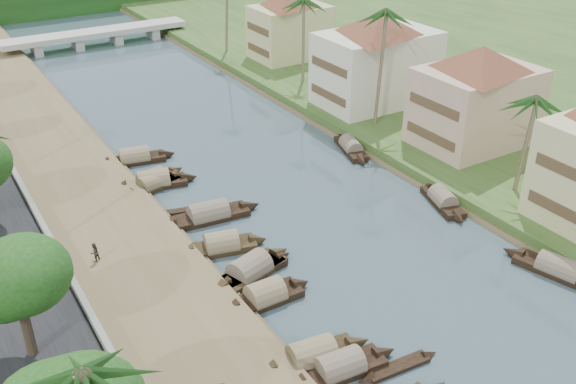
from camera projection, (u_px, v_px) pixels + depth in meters
ground at (409, 288)px, 44.80m from camera, size 220.00×220.00×0.00m
left_bank at (96, 220)px, 52.17m from camera, size 10.00×180.00×0.80m
right_bank at (421, 129)px, 68.23m from camera, size 16.00×180.00×1.20m
retaining_wall at (41, 224)px, 49.78m from camera, size 0.40×180.00×1.10m
bridge at (96, 35)px, 97.79m from camera, size 28.00×4.00×2.40m
building_mid at (477, 95)px, 61.56m from camera, size 14.11×14.11×9.70m
building_far at (377, 58)px, 71.44m from camera, size 15.59×15.59×10.20m
building_distant at (290, 23)px, 87.09m from camera, size 12.62×12.62×9.20m
sampan_3 at (340, 368)px, 37.39m from camera, size 8.07×2.37×2.15m
sampan_4 at (312, 357)px, 38.22m from camera, size 8.19×2.75×2.28m
sampan_5 at (266, 297)px, 43.32m from camera, size 7.20×2.05×2.29m
sampan_6 at (250, 271)px, 45.88m from camera, size 8.54×4.28×2.46m
sampan_7 at (253, 270)px, 46.02m from camera, size 7.36×2.69×1.96m
sampan_8 at (222, 246)px, 48.78m from camera, size 7.58×3.44×2.28m
sampan_9 at (209, 215)px, 52.81m from camera, size 9.52×2.73×2.35m
sampan_10 at (153, 185)px, 57.52m from camera, size 7.38×3.12×2.02m
sampan_11 at (154, 182)px, 57.92m from camera, size 8.40×3.51×2.34m
sampan_12 at (152, 179)px, 58.60m from camera, size 7.23×2.84×1.76m
sampan_13 at (135, 158)px, 62.34m from camera, size 8.36×3.26×2.24m
sampan_14 at (559, 270)px, 46.00m from camera, size 3.93×8.94×2.15m
sampan_15 at (443, 201)px, 54.98m from camera, size 3.73×7.69×2.06m
sampan_16 at (351, 148)px, 64.60m from camera, size 3.67×8.11×1.99m
canoe_1 at (398, 367)px, 37.92m from camera, size 5.72×1.37×0.92m
canoe_2 at (169, 213)px, 53.70m from camera, size 5.11×2.02×0.74m
palm_1 at (532, 102)px, 51.37m from camera, size 3.20×3.20×9.67m
palm_2 at (383, 15)px, 62.67m from camera, size 3.20×3.20×13.29m
palm_3 at (304, 2)px, 75.78m from camera, size 3.20×3.20×11.49m
palm_4 at (101, 372)px, 22.56m from camera, size 3.20×3.20×11.34m
tree_2 at (14, 278)px, 34.55m from camera, size 5.22×5.22×7.57m
tree_6 at (397, 46)px, 75.58m from camera, size 4.52×4.52×7.16m
person_far at (94, 252)px, 46.06m from camera, size 0.89×0.84×1.45m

